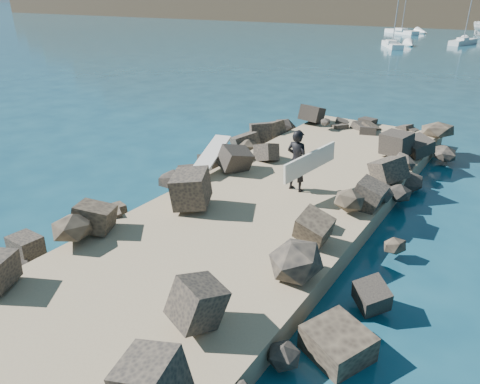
% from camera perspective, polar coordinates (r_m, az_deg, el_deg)
% --- Properties ---
extents(ground, '(800.00, 800.00, 0.00)m').
position_cam_1_polar(ground, '(12.94, 2.50, -4.50)').
color(ground, '#0F384C').
rests_on(ground, ground).
extents(jetty, '(6.00, 26.00, 0.60)m').
position_cam_1_polar(jetty, '(11.37, -2.86, -7.26)').
color(jetty, '#8C7759').
rests_on(jetty, ground).
extents(riprap_left, '(2.60, 22.00, 1.00)m').
position_cam_1_polar(riprap_left, '(13.31, -11.62, -1.71)').
color(riprap_left, black).
rests_on(riprap_left, ground).
extents(riprap_right, '(2.60, 22.00, 1.00)m').
position_cam_1_polar(riprap_right, '(10.44, 11.87, -9.73)').
color(riprap_right, black).
rests_on(riprap_right, ground).
extents(surfboard_resting, '(1.28, 2.55, 0.08)m').
position_cam_1_polar(surfboard_resting, '(15.51, -3.76, 4.82)').
color(surfboard_resting, beige).
rests_on(surfboard_resting, riprap_left).
extents(surfer_with_board, '(1.12, 2.44, 2.00)m').
position_cam_1_polar(surfer_with_board, '(13.53, 7.85, 4.14)').
color(surfer_with_board, black).
rests_on(surfer_with_board, jetty).
extents(sailboat_e, '(6.97, 5.85, 9.00)m').
position_cam_1_polar(sailboat_e, '(86.34, 20.70, 19.37)').
color(sailboat_e, silver).
rests_on(sailboat_e, ground).
extents(sailboat_b, '(2.87, 6.60, 7.85)m').
position_cam_1_polar(sailboat_b, '(70.61, 27.60, 17.33)').
color(sailboat_b, silver).
rests_on(sailboat_b, ground).
extents(sailboat_a, '(4.42, 6.52, 8.03)m').
position_cam_1_polar(sailboat_a, '(62.69, 19.61, 18.00)').
color(sailboat_a, silver).
rests_on(sailboat_a, ground).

